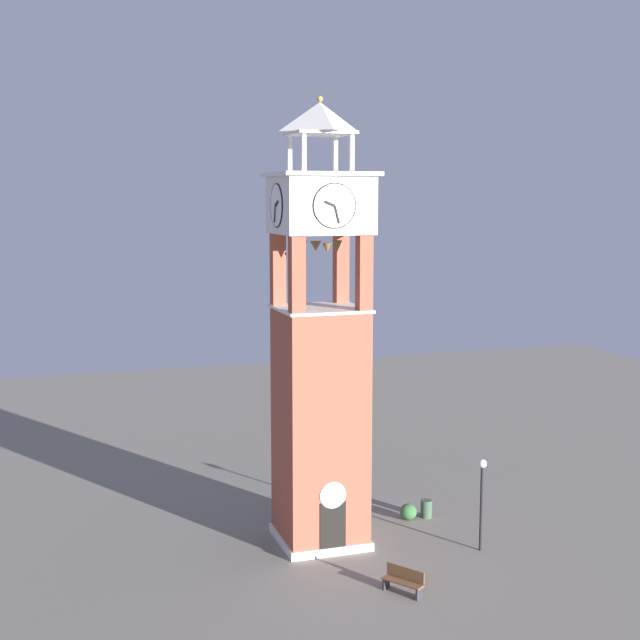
% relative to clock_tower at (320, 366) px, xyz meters
% --- Properties ---
extents(ground, '(80.00, 80.00, 0.00)m').
position_rel_clock_tower_xyz_m(ground, '(-0.00, 0.00, -7.52)').
color(ground, gray).
extents(clock_tower, '(3.94, 3.94, 18.40)m').
position_rel_clock_tower_xyz_m(clock_tower, '(0.00, 0.00, 0.00)').
color(clock_tower, '#9E4C38').
rests_on(clock_tower, ground).
extents(park_bench, '(1.26, 1.57, 0.95)m').
position_rel_clock_tower_xyz_m(park_bench, '(1.37, -5.73, -7.04)').
color(park_bench, brown).
rests_on(park_bench, ground).
extents(lamp_post, '(0.36, 0.36, 3.87)m').
position_rel_clock_tower_xyz_m(lamp_post, '(5.97, -3.01, -4.84)').
color(lamp_post, black).
rests_on(lamp_post, ground).
extents(trash_bin, '(0.52, 0.52, 0.80)m').
position_rel_clock_tower_xyz_m(trash_bin, '(5.45, 1.15, -7.12)').
color(trash_bin, '#38513D').
rests_on(trash_bin, ground).
extents(shrub_near_entry, '(0.76, 0.76, 0.73)m').
position_rel_clock_tower_xyz_m(shrub_near_entry, '(4.56, 1.14, -7.16)').
color(shrub_near_entry, '#336638').
rests_on(shrub_near_entry, ground).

